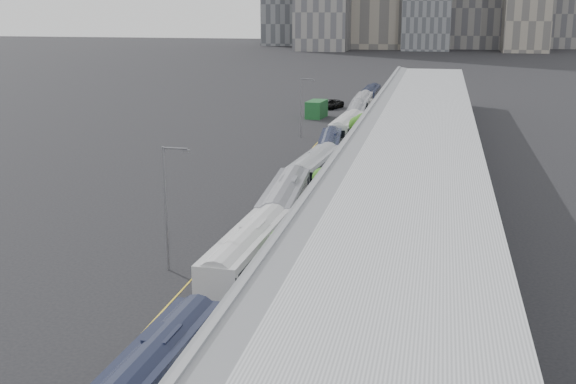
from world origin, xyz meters
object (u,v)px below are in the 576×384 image
(bus_6, at_px, (347,131))
(street_lamp_far, at_px, (302,103))
(bus_5, at_px, (330,151))
(bus_3, at_px, (285,209))
(bus_4, at_px, (314,173))
(bus_7, at_px, (357,118))
(suv, at_px, (332,104))
(bus_2, at_px, (248,261))
(shipping_container, at_px, (316,109))
(street_lamp_near, at_px, (168,200))
(bus_9, at_px, (371,97))
(bus_8, at_px, (363,106))

(bus_6, relative_size, street_lamp_far, 1.55)
(bus_5, bearing_deg, bus_6, 82.86)
(bus_3, bearing_deg, bus_4, 85.80)
(bus_6, height_order, bus_7, bus_6)
(bus_6, xyz_separation_m, suv, (-7.26, 34.14, -0.81))
(bus_2, bearing_deg, bus_6, 92.37)
(bus_2, height_order, bus_4, bus_2)
(bus_2, height_order, bus_7, bus_2)
(bus_6, distance_m, suv, 34.91)
(bus_2, relative_size, shipping_container, 2.63)
(bus_7, xyz_separation_m, street_lamp_near, (-6.01, -66.29, 3.75))
(bus_4, xyz_separation_m, bus_6, (0.03, 26.43, 0.04))
(bus_7, bearing_deg, bus_3, -93.52)
(bus_4, xyz_separation_m, bus_9, (-0.45, 66.53, -0.05))
(bus_7, relative_size, shipping_container, 2.44)
(bus_5, distance_m, bus_8, 40.06)
(shipping_container, bearing_deg, bus_2, -77.41)
(street_lamp_near, xyz_separation_m, shipping_container, (-1.97, 75.24, -3.86))
(bus_3, xyz_separation_m, bus_7, (-0.02, 54.37, -0.15))
(bus_3, height_order, bus_9, bus_3)
(bus_9, bearing_deg, street_lamp_far, -99.41)
(bus_4, bearing_deg, bus_9, 95.26)
(bus_4, height_order, suv, bus_4)
(bus_3, xyz_separation_m, street_lamp_near, (-6.03, -11.92, 3.59))
(bus_3, xyz_separation_m, bus_9, (-0.35, 81.04, -0.18))
(bus_2, xyz_separation_m, bus_6, (-0.15, 54.43, -0.07))
(bus_5, xyz_separation_m, street_lamp_near, (-5.81, -39.41, 3.82))
(bus_2, relative_size, bus_7, 1.08)
(street_lamp_near, relative_size, shipping_container, 1.75)
(bus_8, distance_m, suv, 10.07)
(bus_4, bearing_deg, street_lamp_far, 108.09)
(bus_5, distance_m, bus_6, 13.45)
(bus_4, relative_size, bus_8, 1.02)
(bus_9, distance_m, suv, 9.07)
(street_lamp_far, bearing_deg, bus_4, -76.78)
(bus_5, relative_size, suv, 2.09)
(shipping_container, height_order, suv, shipping_container)
(bus_4, xyz_separation_m, shipping_container, (-8.10, 48.81, -0.14))
(bus_3, xyz_separation_m, street_lamp_far, (-6.86, 44.12, 3.27))
(bus_2, distance_m, bus_6, 54.43)
(bus_9, xyz_separation_m, street_lamp_near, (-5.68, -92.96, 3.77))
(bus_2, distance_m, shipping_container, 77.26)
(bus_3, distance_m, suv, 75.42)
(bus_5, xyz_separation_m, shipping_container, (-7.79, 35.83, -0.05))
(street_lamp_far, bearing_deg, bus_3, -81.16)
(bus_2, height_order, bus_5, bus_2)
(street_lamp_near, height_order, shipping_container, street_lamp_near)
(bus_8, bearing_deg, bus_7, -88.82)
(bus_9, bearing_deg, bus_8, -90.03)
(shipping_container, bearing_deg, bus_7, -41.81)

